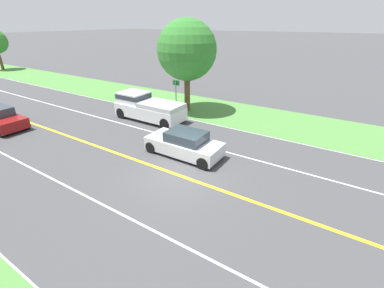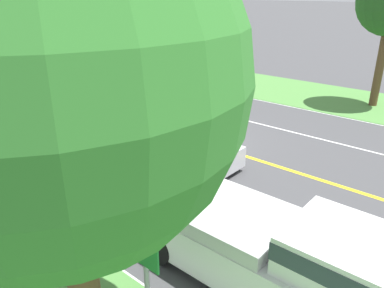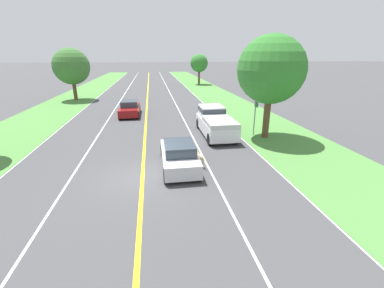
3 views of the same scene
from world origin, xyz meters
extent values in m
plane|color=#424244|center=(0.00, 0.00, 0.00)|extent=(400.00, 400.00, 0.00)
cube|color=yellow|center=(0.00, 0.00, 0.00)|extent=(0.18, 160.00, 0.01)
cube|color=white|center=(7.00, 0.00, 0.00)|extent=(0.14, 160.00, 0.01)
cube|color=white|center=(3.50, 0.00, 0.00)|extent=(0.10, 160.00, 0.01)
cube|color=white|center=(-3.50, 0.00, 0.00)|extent=(0.10, 160.00, 0.01)
cube|color=#4C843D|center=(10.00, 0.00, 0.01)|extent=(6.00, 160.00, 0.03)
cube|color=silver|center=(1.95, 0.94, 0.54)|extent=(1.80, 4.28, 0.71)
cube|color=#2D3842|center=(1.95, 0.77, 1.16)|extent=(1.55, 2.06, 0.53)
cylinder|color=black|center=(2.76, 2.65, 0.33)|extent=(0.22, 0.67, 0.67)
cylinder|color=black|center=(2.76, -0.77, 0.33)|extent=(0.22, 0.67, 0.67)
cylinder|color=black|center=(1.13, 2.65, 0.33)|extent=(0.22, 0.67, 0.67)
cylinder|color=black|center=(1.13, -0.77, 0.33)|extent=(0.22, 0.67, 0.67)
ellipsoid|color=#D1B784|center=(3.07, 0.80, 0.56)|extent=(0.38, 0.64, 0.30)
cylinder|color=#D1B784|center=(3.06, 1.03, 0.20)|extent=(0.07, 0.07, 0.41)
cylinder|color=#D1B784|center=(3.20, 0.62, 0.20)|extent=(0.07, 0.07, 0.41)
cylinder|color=#D1B784|center=(2.93, 0.98, 0.20)|extent=(0.07, 0.07, 0.41)
cylinder|color=#D1B784|center=(3.07, 0.57, 0.20)|extent=(0.07, 0.07, 0.41)
cylinder|color=#D1B784|center=(2.98, 1.05, 0.68)|extent=(0.17, 0.20, 0.16)
sphere|color=#D1B784|center=(2.95, 1.15, 0.73)|extent=(0.26, 0.26, 0.21)
ellipsoid|color=#331E14|center=(2.91, 1.29, 0.72)|extent=(0.12, 0.12, 0.08)
cone|color=tan|center=(3.01, 1.16, 0.81)|extent=(0.08, 0.08, 0.09)
cone|color=tan|center=(2.90, 1.12, 0.81)|extent=(0.08, 0.08, 0.09)
cylinder|color=#D1B784|center=(3.19, 0.42, 0.60)|extent=(0.12, 0.23, 0.23)
cube|color=silver|center=(5.28, 6.27, 0.70)|extent=(2.05, 5.41, 0.91)
cube|color=silver|center=(5.28, 7.84, 1.55)|extent=(1.81, 2.05, 0.78)
cube|color=#2D3842|center=(5.28, 7.84, 1.66)|extent=(1.83, 2.07, 0.34)
cube|color=beige|center=(5.28, 5.14, 1.32)|extent=(2.01, 3.08, 0.32)
cylinder|color=black|center=(6.22, 8.41, 0.41)|extent=(0.22, 0.81, 0.81)
cylinder|color=black|center=(6.22, 4.14, 0.41)|extent=(0.22, 0.81, 0.81)
cylinder|color=black|center=(4.34, 8.41, 0.41)|extent=(0.22, 0.81, 0.81)
cylinder|color=black|center=(4.34, 4.14, 0.41)|extent=(0.22, 0.81, 0.81)
cube|color=maroon|center=(-1.59, 14.15, 0.53)|extent=(1.85, 4.46, 0.69)
cube|color=#2D3842|center=(-1.59, 14.32, 1.16)|extent=(1.59, 2.14, 0.56)
cylinder|color=black|center=(-2.43, 12.36, 0.34)|extent=(0.22, 0.68, 0.68)
cylinder|color=black|center=(-2.43, 15.94, 0.34)|extent=(0.22, 0.68, 0.68)
cylinder|color=black|center=(-0.75, 12.36, 0.34)|extent=(0.22, 0.68, 0.68)
cylinder|color=black|center=(-0.75, 15.94, 0.34)|extent=(0.22, 0.68, 0.68)
cylinder|color=brown|center=(8.73, 5.18, 1.65)|extent=(0.46, 0.46, 3.31)
sphere|color=#337A2D|center=(8.73, 5.18, 4.80)|extent=(4.60, 4.60, 4.60)
cylinder|color=brown|center=(10.18, 40.37, 1.50)|extent=(0.42, 0.42, 3.01)
sphere|color=#337A2D|center=(10.18, 40.37, 4.13)|extent=(3.45, 3.45, 3.45)
cylinder|color=brown|center=(-9.39, 24.50, 1.41)|extent=(0.46, 0.46, 2.83)
sphere|color=#3D7033|center=(-9.39, 24.50, 4.31)|extent=(4.57, 4.57, 4.57)
cylinder|color=gray|center=(8.13, 5.88, 1.29)|extent=(0.08, 0.08, 2.59)
cube|color=#238438|center=(8.18, 5.88, 2.34)|extent=(0.03, 0.64, 0.40)
camera|label=1|loc=(-8.64, -6.31, 6.80)|focal=24.00mm
camera|label=2|loc=(10.95, 9.18, 5.75)|focal=35.00mm
camera|label=3|loc=(0.68, -11.80, 5.79)|focal=24.00mm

